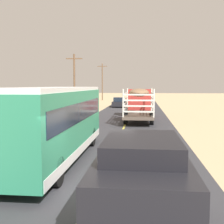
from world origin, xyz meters
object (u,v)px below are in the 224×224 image
(livestock_truck, at_px, (139,101))
(suv_near, at_px, (142,196))
(power_pole_far, at_px, (102,81))
(boulder_near_shoulder, at_px, (0,108))
(bus, at_px, (53,121))
(power_pole_mid, at_px, (74,80))
(car_far, at_px, (119,102))

(livestock_truck, bearing_deg, suv_near, -89.11)
(power_pole_far, xyz_separation_m, boulder_near_shoulder, (-10.01, -27.86, -4.05))
(livestock_truck, height_order, bus, bus)
(bus, bearing_deg, power_pole_mid, 101.42)
(livestock_truck, relative_size, power_pole_far, 1.18)
(suv_near, height_order, livestock_truck, livestock_truck)
(suv_near, bearing_deg, livestock_truck, 90.89)
(livestock_truck, relative_size, boulder_near_shoulder, 6.59)
(livestock_truck, bearing_deg, bus, -101.82)
(livestock_truck, height_order, car_far, livestock_truck)
(livestock_truck, height_order, power_pole_mid, power_pole_mid)
(power_pole_mid, xyz_separation_m, power_pole_far, (0.00, 26.80, 0.37))
(suv_near, height_order, car_far, suv_near)
(suv_near, relative_size, power_pole_far, 0.56)
(livestock_truck, xyz_separation_m, power_pole_far, (-8.81, 36.24, 2.60))
(suv_near, distance_m, power_pole_far, 60.51)
(car_far, relative_size, power_pole_far, 0.54)
(bus, relative_size, power_pole_mid, 1.34)
(car_far, xyz_separation_m, power_pole_far, (-5.45, 20.36, 3.70))
(livestock_truck, distance_m, power_pole_far, 37.39)
(livestock_truck, distance_m, power_pole_mid, 13.11)
(suv_near, distance_m, bus, 7.76)
(power_pole_far, distance_m, boulder_near_shoulder, 29.88)
(power_pole_mid, distance_m, boulder_near_shoulder, 10.72)
(suv_near, height_order, power_pole_far, power_pole_far)
(power_pole_mid, relative_size, boulder_near_shoulder, 5.07)
(power_pole_far, bearing_deg, boulder_near_shoulder, -109.77)
(bus, bearing_deg, car_far, 89.74)
(suv_near, xyz_separation_m, power_pole_far, (-9.18, 59.72, 3.24))
(boulder_near_shoulder, bearing_deg, power_pole_mid, 6.07)
(power_pole_mid, bearing_deg, livestock_truck, -46.97)
(suv_near, relative_size, bus, 0.46)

